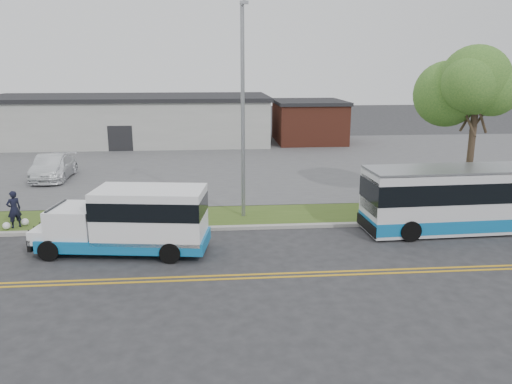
{
  "coord_description": "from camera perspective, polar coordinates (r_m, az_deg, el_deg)",
  "views": [
    {
      "loc": [
        1.65,
        -19.75,
        7.0
      ],
      "look_at": [
        3.48,
        1.39,
        1.6
      ],
      "focal_mm": 35.0,
      "sensor_mm": 36.0,
      "label": 1
    }
  ],
  "objects": [
    {
      "name": "parked_car_a",
      "position": [
        33.7,
        -22.43,
        2.68
      ],
      "size": [
        1.92,
        4.69,
        1.51
      ],
      "primitive_type": "imported",
      "rotation": [
        0.0,
        0.0,
        0.07
      ],
      "color": "#B0B4B8",
      "rests_on": "parking_lot"
    },
    {
      "name": "transit_bus",
      "position": [
        23.65,
        24.15,
        -0.67
      ],
      "size": [
        10.15,
        2.76,
        2.79
      ],
      "rotation": [
        0.0,
        0.0,
        0.04
      ],
      "color": "silver",
      "rests_on": "ground"
    },
    {
      "name": "commercial_building",
      "position": [
        47.61,
        -14.3,
        8.03
      ],
      "size": [
        25.4,
        10.4,
        4.35
      ],
      "color": "#9E9E99",
      "rests_on": "ground"
    },
    {
      "name": "streetlight_near",
      "position": [
        22.59,
        -1.51,
        9.78
      ],
      "size": [
        0.35,
        1.53,
        9.5
      ],
      "color": "gray",
      "rests_on": "verge"
    },
    {
      "name": "curb",
      "position": [
        22.03,
        -9.0,
        -4.23
      ],
      "size": [
        80.0,
        0.3,
        0.15
      ],
      "primitive_type": "cube",
      "color": "#9E9B93",
      "rests_on": "ground"
    },
    {
      "name": "parked_car_b",
      "position": [
        33.58,
        -21.99,
        2.57
      ],
      "size": [
        1.97,
        4.75,
        1.37
      ],
      "primitive_type": "imported",
      "rotation": [
        0.0,
        0.0,
        0.01
      ],
      "color": "white",
      "rests_on": "parking_lot"
    },
    {
      "name": "parking_lot",
      "position": [
        37.44,
        -7.39,
        3.45
      ],
      "size": [
        80.0,
        25.0,
        0.1
      ],
      "primitive_type": "cube",
      "color": "#4C4C4F",
      "rests_on": "ground"
    },
    {
      "name": "shuttle_bus",
      "position": [
        19.5,
        -13.78,
        -2.98
      ],
      "size": [
        6.82,
        3.01,
        2.53
      ],
      "rotation": [
        0.0,
        0.0,
        -0.14
      ],
      "color": "#0E65A1",
      "rests_on": "ground"
    },
    {
      "name": "grocery_bag_right",
      "position": [
        24.41,
        -24.9,
        -3.12
      ],
      "size": [
        0.32,
        0.32,
        0.32
      ],
      "primitive_type": "sphere",
      "color": "white",
      "rests_on": "verge"
    },
    {
      "name": "verge",
      "position": [
        23.75,
        -8.71,
        -2.91
      ],
      "size": [
        80.0,
        3.3,
        0.1
      ],
      "primitive_type": "cube",
      "color": "#384F1A",
      "rests_on": "ground"
    },
    {
      "name": "lane_line_north",
      "position": [
        17.45,
        -10.08,
        -9.59
      ],
      "size": [
        70.0,
        0.12,
        0.01
      ],
      "primitive_type": "cube",
      "color": "gold",
      "rests_on": "ground"
    },
    {
      "name": "pedestrian",
      "position": [
        24.11,
        -25.93,
        -1.79
      ],
      "size": [
        0.71,
        0.69,
        1.65
      ],
      "primitive_type": "imported",
      "rotation": [
        0.0,
        0.0,
        3.84
      ],
      "color": "black",
      "rests_on": "verge"
    },
    {
      "name": "tree_east",
      "position": [
        25.9,
        24.05,
        11.31
      ],
      "size": [
        5.2,
        5.2,
        8.33
      ],
      "color": "#38261E",
      "rests_on": "verge"
    },
    {
      "name": "ground",
      "position": [
        21.02,
        -9.19,
        -5.37
      ],
      "size": [
        140.0,
        140.0,
        0.0
      ],
      "primitive_type": "plane",
      "color": "#28282B",
      "rests_on": "ground"
    },
    {
      "name": "grocery_bag_left",
      "position": [
        24.18,
        -26.63,
        -3.48
      ],
      "size": [
        0.32,
        0.32,
        0.32
      ],
      "primitive_type": "sphere",
      "color": "white",
      "rests_on": "verge"
    },
    {
      "name": "lane_line_south",
      "position": [
        17.17,
        -10.17,
        -9.99
      ],
      "size": [
        70.0,
        0.12,
        0.01
      ],
      "primitive_type": "cube",
      "color": "gold",
      "rests_on": "ground"
    },
    {
      "name": "brick_wing",
      "position": [
        46.87,
        6.04,
        8.02
      ],
      "size": [
        6.3,
        7.3,
        3.9
      ],
      "color": "brown",
      "rests_on": "ground"
    }
  ]
}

